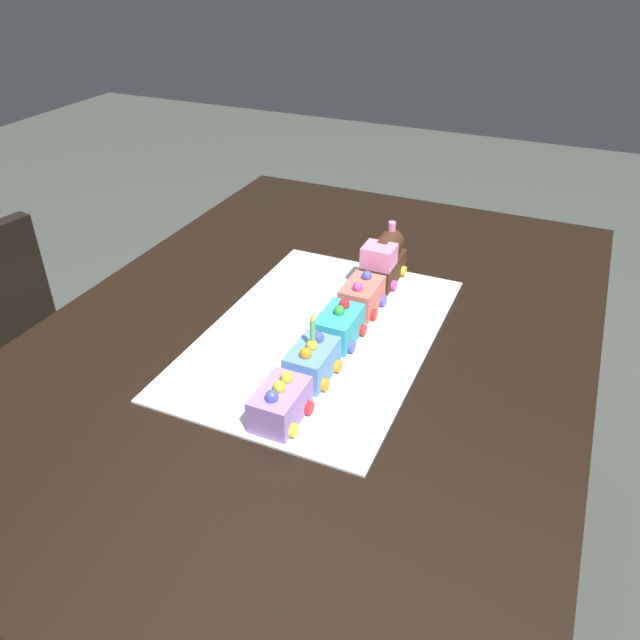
% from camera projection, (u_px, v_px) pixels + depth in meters
% --- Properties ---
extents(ground_plane, '(8.00, 8.00, 0.00)m').
position_uv_depth(ground_plane, '(319.00, 568.00, 1.59)').
color(ground_plane, '#474C44').
extents(dining_table, '(1.40, 1.00, 0.74)m').
position_uv_depth(dining_table, '(319.00, 371.00, 1.25)').
color(dining_table, black).
rests_on(dining_table, ground).
extents(cake_board, '(0.60, 0.40, 0.00)m').
position_uv_depth(cake_board, '(320.00, 334.00, 1.16)').
color(cake_board, silver).
rests_on(cake_board, dining_table).
extents(cake_locomotive, '(0.14, 0.08, 0.12)m').
position_uv_depth(cake_locomotive, '(384.00, 260.00, 1.31)').
color(cake_locomotive, '#472816').
rests_on(cake_locomotive, cake_board).
extents(cake_car_tanker_coral, '(0.10, 0.08, 0.07)m').
position_uv_depth(cake_car_tanker_coral, '(362.00, 296.00, 1.22)').
color(cake_car_tanker_coral, '#F27260').
rests_on(cake_car_tanker_coral, cake_board).
extents(cake_car_flatbed_turquoise, '(0.10, 0.08, 0.07)m').
position_uv_depth(cake_car_flatbed_turquoise, '(339.00, 326.00, 1.13)').
color(cake_car_flatbed_turquoise, '#38B7C6').
rests_on(cake_car_flatbed_turquoise, cake_board).
extents(cake_car_hopper_sky_blue, '(0.10, 0.08, 0.07)m').
position_uv_depth(cake_car_hopper_sky_blue, '(312.00, 361.00, 1.04)').
color(cake_car_hopper_sky_blue, '#669EEA').
rests_on(cake_car_hopper_sky_blue, cake_board).
extents(cake_car_caboose_lavender, '(0.10, 0.08, 0.07)m').
position_uv_depth(cake_car_caboose_lavender, '(280.00, 404.00, 0.95)').
color(cake_car_caboose_lavender, '#AD84E0').
rests_on(cake_car_caboose_lavender, cake_board).
extents(birthday_candle, '(0.01, 0.01, 0.05)m').
position_uv_depth(birthday_candle, '(312.00, 327.00, 1.00)').
color(birthday_candle, '#66D872').
rests_on(birthday_candle, cake_car_hopper_sky_blue).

